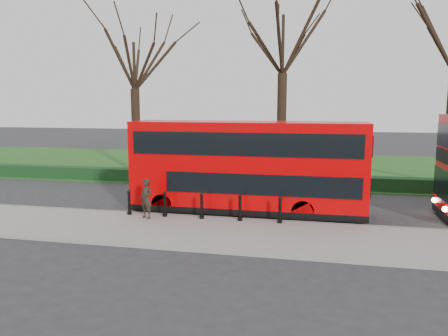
# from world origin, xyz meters

# --- Properties ---
(ground) EXTENTS (120.00, 120.00, 0.00)m
(ground) POSITION_xyz_m (0.00, 0.00, 0.00)
(ground) COLOR #28282B
(ground) RESTS_ON ground
(pavement) EXTENTS (60.00, 4.00, 0.15)m
(pavement) POSITION_xyz_m (0.00, -3.00, 0.07)
(pavement) COLOR gray
(pavement) RESTS_ON ground
(kerb) EXTENTS (60.00, 0.25, 0.16)m
(kerb) POSITION_xyz_m (0.00, -1.00, 0.07)
(kerb) COLOR slate
(kerb) RESTS_ON ground
(grass_verge) EXTENTS (60.00, 18.00, 0.06)m
(grass_verge) POSITION_xyz_m (0.00, 15.00, 0.03)
(grass_verge) COLOR #1C501A
(grass_verge) RESTS_ON ground
(hedge) EXTENTS (60.00, 0.90, 0.80)m
(hedge) POSITION_xyz_m (0.00, 6.80, 0.40)
(hedge) COLOR black
(hedge) RESTS_ON ground
(yellow_line_outer) EXTENTS (60.00, 0.10, 0.01)m
(yellow_line_outer) POSITION_xyz_m (0.00, -0.70, 0.01)
(yellow_line_outer) COLOR yellow
(yellow_line_outer) RESTS_ON ground
(yellow_line_inner) EXTENTS (60.00, 0.10, 0.01)m
(yellow_line_inner) POSITION_xyz_m (0.00, -0.50, 0.01)
(yellow_line_inner) COLOR yellow
(yellow_line_inner) RESTS_ON ground
(tree_left) EXTENTS (6.79, 6.79, 10.61)m
(tree_left) POSITION_xyz_m (-8.00, 10.00, 7.71)
(tree_left) COLOR black
(tree_left) RESTS_ON ground
(tree_mid) EXTENTS (7.82, 7.82, 12.22)m
(tree_mid) POSITION_xyz_m (2.00, 10.00, 8.89)
(tree_mid) COLOR black
(tree_mid) RESTS_ON ground
(bollard_row) EXTENTS (6.55, 0.15, 1.00)m
(bollard_row) POSITION_xyz_m (-0.25, -1.35, 0.65)
(bollard_row) COLOR black
(bollard_row) RESTS_ON pavement
(bus_lead) EXTENTS (10.20, 2.34, 4.06)m
(bus_lead) POSITION_xyz_m (1.32, 0.48, 2.04)
(bus_lead) COLOR #C60002
(bus_lead) RESTS_ON ground
(pedestrian) EXTENTS (0.71, 0.60, 1.64)m
(pedestrian) POSITION_xyz_m (-2.49, -1.78, 0.97)
(pedestrian) COLOR black
(pedestrian) RESTS_ON pavement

